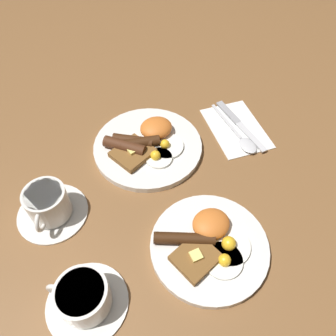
# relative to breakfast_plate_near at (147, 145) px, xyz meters

# --- Properties ---
(ground_plane) EXTENTS (3.00, 3.00, 0.00)m
(ground_plane) POSITION_rel_breakfast_plate_near_xyz_m (-0.00, 0.00, -0.01)
(ground_plane) COLOR brown
(breakfast_plate_near) EXTENTS (0.26, 0.26, 0.05)m
(breakfast_plate_near) POSITION_rel_breakfast_plate_near_xyz_m (0.00, 0.00, 0.00)
(breakfast_plate_near) COLOR silver
(breakfast_plate_near) RESTS_ON ground_plane
(breakfast_plate_far) EXTENTS (0.22, 0.22, 0.05)m
(breakfast_plate_far) POSITION_rel_breakfast_plate_near_xyz_m (-0.01, 0.28, -0.00)
(breakfast_plate_far) COLOR silver
(breakfast_plate_far) RESTS_ON ground_plane
(teacup_near) EXTENTS (0.14, 0.14, 0.07)m
(teacup_near) POSITION_rel_breakfast_plate_near_xyz_m (0.24, 0.09, 0.02)
(teacup_near) COLOR silver
(teacup_near) RESTS_ON ground_plane
(teacup_far) EXTENTS (0.14, 0.14, 0.07)m
(teacup_far) POSITION_rel_breakfast_plate_near_xyz_m (0.23, 0.29, 0.01)
(teacup_far) COLOR silver
(teacup_far) RESTS_ON ground_plane
(napkin) EXTENTS (0.14, 0.19, 0.01)m
(napkin) POSITION_rel_breakfast_plate_near_xyz_m (-0.23, 0.03, -0.01)
(napkin) COLOR white
(napkin) RESTS_ON ground_plane
(knife) EXTENTS (0.03, 0.20, 0.01)m
(knife) POSITION_rel_breakfast_plate_near_xyz_m (-0.24, 0.02, -0.01)
(knife) COLOR silver
(knife) RESTS_ON napkin
(spoon) EXTENTS (0.04, 0.19, 0.01)m
(spoon) POSITION_rel_breakfast_plate_near_xyz_m (-0.22, 0.08, -0.01)
(spoon) COLOR silver
(spoon) RESTS_ON napkin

